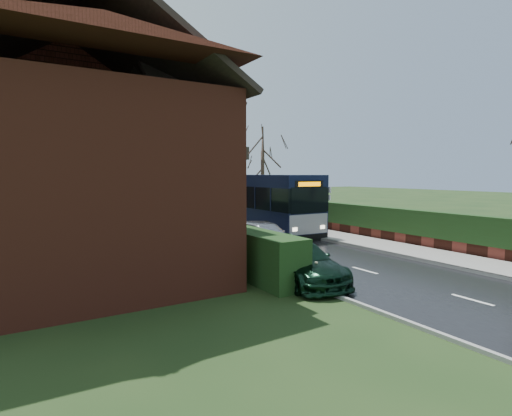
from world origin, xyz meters
TOP-DOWN VIEW (x-y plane):
  - ground at (0.00, 0.00)m, footprint 140.00×140.00m
  - road at (0.00, 10.00)m, footprint 6.00×100.00m
  - pavement at (4.25, 10.00)m, footprint 2.50×100.00m
  - kerb_right at (3.05, 10.00)m, footprint 0.12×100.00m
  - kerb_left at (-3.05, 10.00)m, footprint 0.12×100.00m
  - front_hedge at (-3.90, 5.00)m, footprint 1.20×16.00m
  - picket_fence at (-3.15, 5.00)m, footprint 0.10×16.00m
  - right_wall_hedge at (5.80, 10.00)m, footprint 0.60×50.00m
  - brick_house at (-8.73, 4.78)m, footprint 9.30×14.60m
  - bus at (2.20, 9.64)m, footprint 2.67×11.49m
  - car_silver at (-1.50, 2.68)m, footprint 2.51×4.69m
  - car_green at (-2.90, -1.81)m, footprint 2.52×4.73m
  - car_distant at (-0.57, 35.06)m, footprint 1.62×3.65m
  - bus_stop_sign at (3.59, 4.18)m, footprint 0.21×0.43m
  - tree_right_far at (6.43, 15.21)m, footprint 3.99×3.99m

SIDE VIEW (x-z plane):
  - ground at x=0.00m, z-range 0.00..0.00m
  - road at x=0.00m, z-range 0.00..0.02m
  - kerb_left at x=-3.05m, z-range 0.00..0.10m
  - pavement at x=4.25m, z-range 0.00..0.14m
  - kerb_right at x=3.05m, z-range 0.00..0.14m
  - picket_fence at x=-3.15m, z-range 0.00..0.90m
  - car_distant at x=-0.57m, z-range 0.00..1.17m
  - car_green at x=-2.90m, z-range 0.00..1.31m
  - car_silver at x=-1.50m, z-range 0.00..1.52m
  - front_hedge at x=-3.90m, z-range 0.00..1.60m
  - right_wall_hedge at x=5.80m, z-range 0.12..1.92m
  - bus at x=2.20m, z-range -0.01..3.47m
  - bus_stop_sign at x=3.59m, z-range 0.46..3.35m
  - brick_house at x=-8.73m, z-range -0.77..9.53m
  - tree_right_far at x=6.43m, z-range 1.90..9.60m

